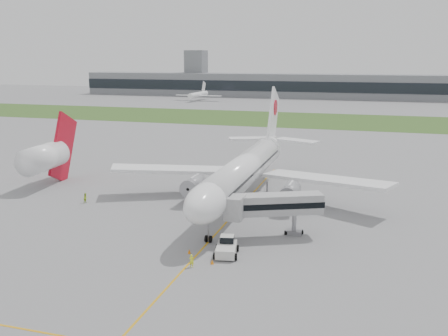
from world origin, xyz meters
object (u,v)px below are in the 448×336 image
(pushback_tug, at_px, (227,247))
(neighbor_aircraft, at_px, (46,156))
(airliner, at_px, (246,168))
(ground_crew_near, at_px, (192,261))
(jet_bridge, at_px, (271,205))

(pushback_tug, distance_m, neighbor_aircraft, 47.56)
(airliner, xyz_separation_m, neighbor_aircraft, (-38.16, -0.57, -0.02))
(pushback_tug, distance_m, ground_crew_near, 5.57)
(pushback_tug, relative_size, jet_bridge, 0.36)
(airliner, distance_m, neighbor_aircraft, 38.16)
(jet_bridge, relative_size, ground_crew_near, 7.94)
(pushback_tug, height_order, jet_bridge, jet_bridge)
(ground_crew_near, distance_m, neighbor_aircraft, 47.77)
(pushback_tug, xyz_separation_m, neighbor_aircraft, (-41.59, 22.60, 4.66))
(airliner, height_order, pushback_tug, airliner)
(jet_bridge, xyz_separation_m, neighbor_aircraft, (-45.50, 15.18, 1.16))
(airliner, height_order, neighbor_aircraft, airliner)
(airliner, relative_size, neighbor_aircraft, 3.08)
(airliner, bearing_deg, neighbor_aircraft, -179.15)
(pushback_tug, relative_size, neighbor_aircraft, 0.26)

